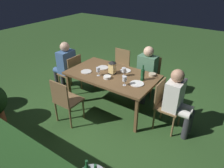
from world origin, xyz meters
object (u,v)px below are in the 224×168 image
object	(u,v)px
green_bottle_on_table	(143,75)
plate_d	(86,72)
wine_glass_b	(124,70)
lantern_centerpiece	(112,66)
plate_b	(137,84)
wine_glass_c	(125,79)
bowl_bread	(152,74)
person_in_blue	(65,64)
bowl_olives	(107,77)
chair_side_right_b	(66,100)
person_in_green	(146,71)
chair_head_near	(165,103)
chair_side_left_b	(120,66)
dining_table	(112,76)
chair_side_left_a	(149,74)
plate_c	(125,71)
wine_glass_a	(98,70)
person_in_cream	(178,99)
chair_head_far	(72,72)
plate_a	(103,68)

from	to	relation	value
green_bottle_on_table	plate_d	size ratio (longest dim) A/B	1.39
wine_glass_b	lantern_centerpiece	bearing A→B (deg)	6.70
green_bottle_on_table	plate_b	world-z (taller)	green_bottle_on_table
wine_glass_c	bowl_bread	distance (m)	0.67
person_in_blue	bowl_olives	size ratio (longest dim) A/B	8.05
chair_side_right_b	plate_d	xyz separation A→B (m)	(0.08, -0.68, 0.26)
chair_side_right_b	person_in_green	world-z (taller)	person_in_green
chair_head_near	chair_side_left_b	xyz separation A→B (m)	(1.49, -0.89, 0.00)
person_in_green	bowl_bread	size ratio (longest dim) A/B	8.56
chair_side_right_b	person_in_green	distance (m)	1.76
plate_b	wine_glass_c	bearing A→B (deg)	45.22
dining_table	wine_glass_c	bearing A→B (deg)	150.11
chair_side_left_a	chair_side_right_b	bearing A→B (deg)	66.58
dining_table	chair_side_left_a	world-z (taller)	chair_side_left_a
bowl_olives	green_bottle_on_table	bearing A→B (deg)	-151.84
chair_side_right_b	plate_d	distance (m)	0.73
chair_head_near	bowl_bread	world-z (taller)	chair_head_near
plate_b	bowl_olives	distance (m)	0.57
chair_head_near	bowl_bread	bearing A→B (deg)	-40.35
dining_table	bowl_bread	world-z (taller)	bowl_bread
plate_c	chair_side_left_b	bearing A→B (deg)	-49.87
chair_side_left_a	wine_glass_a	xyz separation A→B (m)	(0.56, 1.09, 0.37)
person_in_green	wine_glass_a	bearing A→B (deg)	58.19
person_in_cream	wine_glass_a	bearing A→B (deg)	7.96
plate_b	bowl_bread	xyz separation A→B (m)	(-0.08, -0.45, 0.02)
plate_c	bowl_bread	distance (m)	0.53
chair_head_far	bowl_olives	xyz separation A→B (m)	(-1.13, 0.20, 0.28)
lantern_centerpiece	chair_head_far	bearing A→B (deg)	1.08
chair_side_left_b	bowl_olives	size ratio (longest dim) A/B	6.10
wine_glass_b	green_bottle_on_table	bearing A→B (deg)	-171.99
chair_side_right_b	bowl_bread	size ratio (longest dim) A/B	6.48
chair_side_left_b	plate_c	xyz separation A→B (m)	(-0.53, 0.63, 0.26)
chair_side_right_b	person_in_blue	size ratio (longest dim) A/B	0.76
chair_head_near	plate_d	distance (m)	1.60
chair_side_left_a	bowl_bread	bearing A→B (deg)	118.76
person_in_cream	wine_glass_c	size ratio (longest dim) A/B	6.80
person_in_green	person_in_cream	bearing A→B (deg)	142.88
dining_table	chair_head_far	size ratio (longest dim) A/B	1.96
chair_head_far	plate_a	distance (m)	0.84
person_in_cream	green_bottle_on_table	size ratio (longest dim) A/B	3.96
chair_side_left_b	chair_side_left_a	bearing A→B (deg)	180.00
dining_table	chair_side_right_b	world-z (taller)	chair_side_right_b
wine_glass_b	bowl_bread	distance (m)	0.55
person_in_green	wine_glass_a	world-z (taller)	person_in_green
person_in_blue	lantern_centerpiece	size ratio (longest dim) A/B	4.34
person_in_cream	bowl_olives	size ratio (longest dim) A/B	8.05
bowl_bread	chair_side_left_a	bearing A→B (deg)	-61.24
wine_glass_a	wine_glass_c	size ratio (longest dim) A/B	1.00
plate_a	bowl_bread	distance (m)	1.01
chair_head_near	bowl_bread	xyz separation A→B (m)	(0.43, -0.37, 0.28)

